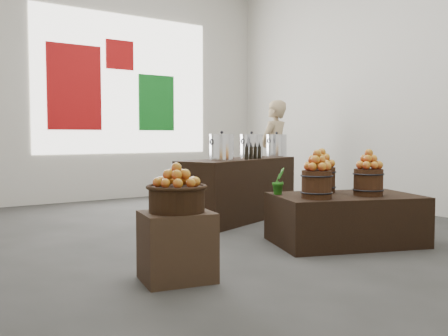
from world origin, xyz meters
TOP-DOWN VIEW (x-y plane):
  - ground at (0.00, 0.00)m, footprint 7.00×7.00m
  - back_wall at (0.00, 3.50)m, footprint 6.00×0.04m
  - back_opening at (0.30, 3.48)m, footprint 3.20×0.02m
  - deco_red_left at (-0.60, 3.47)m, footprint 0.90×0.04m
  - deco_green_right at (0.90, 3.47)m, footprint 0.70×0.04m
  - deco_red_upper at (0.20, 3.47)m, footprint 0.50×0.04m
  - crate at (-1.45, -1.45)m, footprint 0.60×0.53m
  - wicker_basket at (-1.45, -1.45)m, footprint 0.42×0.42m
  - apples_in_basket at (-1.45, -1.45)m, footprint 0.33×0.33m
  - display_table at (0.61, -1.28)m, footprint 1.67×1.35m
  - apple_bucket_front_left at (0.16, -1.32)m, footprint 0.29×0.29m
  - apples_in_bucket_front_left at (0.16, -1.32)m, footprint 0.22×0.22m
  - apple_bucket_front_right at (0.75, -1.45)m, footprint 0.29×0.29m
  - apples_in_bucket_front_right at (0.75, -1.45)m, footprint 0.22×0.22m
  - apple_bucket_rear at (0.57, -0.98)m, footprint 0.29×0.29m
  - apples_in_bucket_rear at (0.57, -0.98)m, footprint 0.22×0.22m
  - herb_garnish_right at (1.06, -1.19)m, footprint 0.26×0.24m
  - herb_garnish_left at (0.08, -0.86)m, footprint 0.19×0.17m
  - counter at (0.59, 0.53)m, footprint 2.05×1.28m
  - stock_pot_left at (0.22, 0.38)m, footprint 0.30×0.30m
  - stock_pot_center at (0.89, 0.64)m, footprint 0.30×0.30m
  - stock_pot_right at (1.55, 0.89)m, footprint 0.30×0.30m
  - oil_cruets at (0.66, 0.34)m, footprint 0.29×0.15m
  - shopper at (2.07, 1.56)m, footprint 0.71×0.58m

SIDE VIEW (x-z plane):
  - ground at x=0.00m, z-range 0.00..0.00m
  - display_table at x=0.61m, z-range 0.00..0.50m
  - crate at x=-1.45m, z-range 0.00..0.53m
  - counter at x=0.59m, z-range 0.00..0.80m
  - wicker_basket at x=-1.45m, z-range 0.53..0.72m
  - herb_garnish_right at x=1.06m, z-range 0.50..0.74m
  - apple_bucket_front_left at x=0.16m, z-range 0.50..0.77m
  - apple_bucket_front_right at x=0.75m, z-range 0.50..0.77m
  - apple_bucket_rear at x=0.57m, z-range 0.50..0.77m
  - herb_garnish_left at x=0.08m, z-range 0.50..0.78m
  - apples_in_basket at x=-1.45m, z-range 0.72..0.89m
  - shopper at x=2.07m, z-range 0.00..1.68m
  - apples_in_bucket_front_left at x=0.16m, z-range 0.77..0.96m
  - apples_in_bucket_front_right at x=0.75m, z-range 0.77..0.96m
  - apples_in_bucket_rear at x=0.57m, z-range 0.77..0.96m
  - oil_cruets at x=0.66m, z-range 0.80..1.02m
  - stock_pot_left at x=0.22m, z-range 0.80..1.10m
  - stock_pot_center at x=0.89m, z-range 0.80..1.10m
  - stock_pot_right at x=1.55m, z-range 0.80..1.10m
  - deco_green_right at x=0.90m, z-range 1.20..2.20m
  - deco_red_left at x=-0.60m, z-range 1.20..2.60m
  - back_wall at x=0.00m, z-range 0.00..4.00m
  - back_opening at x=0.30m, z-range 0.80..3.20m
  - deco_red_upper at x=0.20m, z-range 2.25..2.75m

